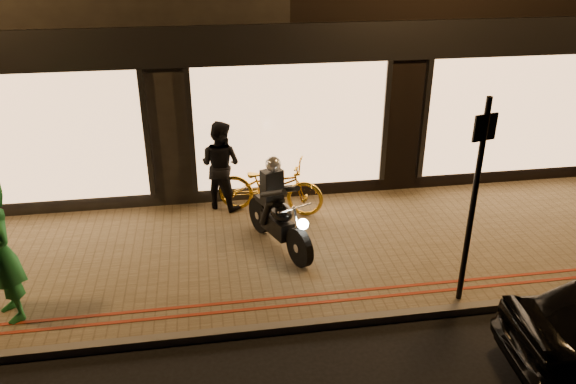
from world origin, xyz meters
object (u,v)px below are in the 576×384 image
object	(u,v)px
person_green	(0,253)
sign_post	(475,194)
motorcycle	(278,214)
bicycle_gold	(270,186)

from	to	relation	value
person_green	sign_post	bearing A→B (deg)	49.75
motorcycle	person_green	size ratio (longest dim) A/B	0.93
sign_post	bicycle_gold	distance (m)	4.11
bicycle_gold	person_green	size ratio (longest dim) A/B	1.01
person_green	motorcycle	bearing A→B (deg)	73.44
bicycle_gold	sign_post	bearing A→B (deg)	-122.60
bicycle_gold	person_green	world-z (taller)	person_green
motorcycle	bicycle_gold	size ratio (longest dim) A/B	0.91
sign_post	person_green	world-z (taller)	sign_post
sign_post	person_green	xyz separation A→B (m)	(-6.27, 0.60, -0.68)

